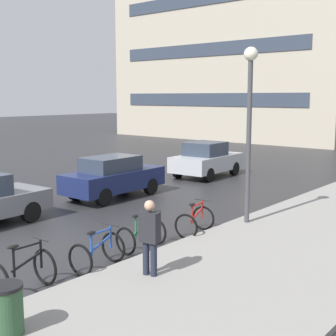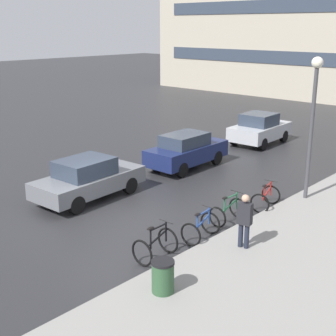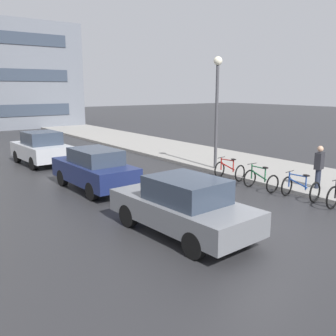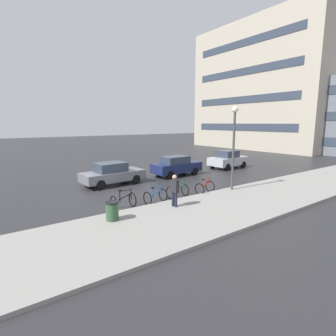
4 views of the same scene
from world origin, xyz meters
The scene contains 13 objects.
ground_plane centered at (0.00, 0.00, 0.00)m, with size 140.00×140.00×0.00m, color #28282B.
sidewalk_kerb centered at (6.00, 10.00, 0.07)m, with size 4.80×60.00×0.14m, color gray.
bicycle_nearest centered at (3.13, -0.93, 0.42)m, with size 0.78×1.12×1.02m.
bicycle_second centered at (3.27, 0.88, 0.39)m, with size 0.82×1.18×0.92m.
bicycle_third centered at (3.09, 2.49, 0.39)m, with size 0.71×1.17×0.96m.
bicycle_farthest centered at (3.35, 4.38, 0.39)m, with size 0.88×1.20×0.93m.
car_grey centered at (-2.02, 0.79, 0.77)m, with size 2.10×4.36×1.55m.
car_navy centered at (-1.95, 6.28, 0.81)m, with size 1.83×4.15×1.58m.
car_silver centered at (-1.98, 12.41, 0.82)m, with size 2.10×3.89×1.67m.
pedestrian centered at (4.65, 1.09, 0.98)m, with size 0.44×0.32×1.73m.
streetlamp centered at (4.04, 6.00, 3.42)m, with size 0.39×0.39×5.19m.
trash_bin centered at (4.57, -2.15, 0.47)m, with size 0.56×0.56×0.94m.
building_facade_side centered at (-12.73, 31.60, 9.86)m, with size 22.51×8.15×19.72m.
Camera 4 is at (14.52, -6.40, 4.20)m, focal length 28.00 mm.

